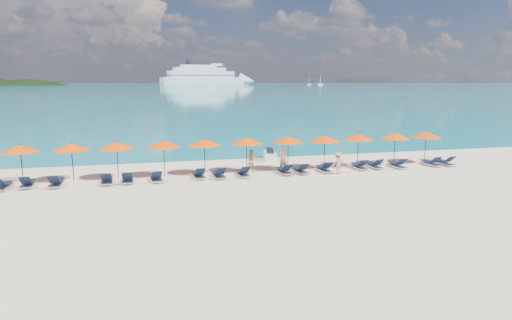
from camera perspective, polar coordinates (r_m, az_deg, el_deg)
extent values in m
plane|color=beige|center=(22.79, 1.81, -4.31)|extent=(1400.00, 1400.00, 0.00)
cube|color=#1FA9B2|center=(681.26, -13.54, 9.77)|extent=(1600.00, 1300.00, 0.01)
ellipsoid|color=black|center=(600.18, -27.83, 5.44)|extent=(162.00, 126.00, 85.50)
cube|color=white|center=(575.18, -7.08, 10.39)|extent=(111.70, 48.08, 10.03)
cone|color=white|center=(603.07, -1.14, 10.47)|extent=(27.04, 27.04, 22.06)
cube|color=white|center=(574.49, -7.29, 11.28)|extent=(89.62, 39.43, 8.02)
cube|color=white|center=(573.87, -7.49, 11.88)|extent=(69.93, 32.33, 5.01)
cube|color=white|center=(573.25, -7.69, 12.28)|extent=(47.85, 23.68, 3.51)
cube|color=black|center=(574.47, -7.29, 11.13)|extent=(90.73, 39.91, 0.90)
cube|color=black|center=(574.52, -7.29, 11.48)|extent=(88.50, 38.95, 0.90)
cylinder|color=black|center=(568.48, -9.04, 12.66)|extent=(4.41, 4.41, 5.51)
cube|color=white|center=(605.03, 7.11, 9.98)|extent=(5.19, 1.73, 1.38)
cylinder|color=white|center=(605.01, 7.12, 10.41)|extent=(0.31, 0.31, 8.64)
cube|color=white|center=(575.54, 8.57, 9.94)|extent=(6.84, 2.28, 1.82)
cylinder|color=white|center=(575.52, 8.58, 10.53)|extent=(0.41, 0.41, 11.40)
cube|color=white|center=(32.05, 1.86, 0.56)|extent=(1.27, 2.42, 0.53)
cube|color=black|center=(31.80, 1.90, 1.19)|extent=(0.65, 1.03, 0.34)
cylinder|color=black|center=(32.53, 1.77, 1.66)|extent=(0.53, 0.15, 0.06)
imported|color=tan|center=(27.73, 3.66, 0.11)|extent=(0.64, 0.46, 1.65)
imported|color=tan|center=(27.37, -0.54, -0.16)|extent=(0.78, 0.51, 1.51)
imported|color=tan|center=(27.48, 10.84, -0.40)|extent=(0.99, 0.60, 1.42)
cylinder|color=black|center=(28.03, -28.77, -0.51)|extent=(0.05, 0.05, 2.20)
cone|color=#FF4801|center=(27.89, -28.94, 1.35)|extent=(2.10, 2.10, 0.42)
sphere|color=black|center=(27.86, -28.98, 1.79)|extent=(0.08, 0.08, 0.08)
cylinder|color=black|center=(27.35, -23.27, -0.31)|extent=(0.05, 0.05, 2.20)
cone|color=#FF4801|center=(27.20, -23.41, 1.60)|extent=(2.10, 2.10, 0.42)
sphere|color=black|center=(27.17, -23.44, 2.06)|extent=(0.08, 0.08, 0.08)
cylinder|color=black|center=(27.07, -18.00, -0.06)|extent=(0.05, 0.05, 2.20)
cone|color=#FF4801|center=(26.93, -18.11, 1.86)|extent=(2.10, 2.10, 0.42)
sphere|color=black|center=(26.90, -18.13, 2.33)|extent=(0.08, 0.08, 0.08)
cylinder|color=black|center=(26.92, -12.16, 0.16)|extent=(0.05, 0.05, 2.20)
cone|color=#FF4801|center=(26.77, -12.23, 2.10)|extent=(2.10, 2.10, 0.42)
sphere|color=black|center=(26.74, -12.25, 2.57)|extent=(0.08, 0.08, 0.08)
cylinder|color=black|center=(27.25, -6.85, 0.45)|extent=(0.05, 0.05, 2.20)
cone|color=#FF4801|center=(27.10, -6.89, 2.36)|extent=(2.10, 2.10, 0.42)
sphere|color=black|center=(27.07, -6.90, 2.82)|extent=(0.08, 0.08, 0.08)
cylinder|color=black|center=(27.73, -1.25, 0.70)|extent=(0.05, 0.05, 2.20)
cone|color=#FF4801|center=(27.59, -1.25, 2.58)|extent=(2.10, 2.10, 0.42)
sphere|color=black|center=(27.56, -1.25, 3.03)|extent=(0.08, 0.08, 0.08)
cylinder|color=black|center=(28.37, 4.29, 0.90)|extent=(0.05, 0.05, 2.20)
cone|color=#FF4801|center=(28.23, 4.31, 2.74)|extent=(2.10, 2.10, 0.42)
sphere|color=black|center=(28.20, 4.32, 3.18)|extent=(0.08, 0.08, 0.08)
cylinder|color=black|center=(29.15, 9.09, 1.05)|extent=(0.05, 0.05, 2.20)
cone|color=#FF4801|center=(29.01, 9.14, 2.84)|extent=(2.10, 2.10, 0.42)
sphere|color=black|center=(28.99, 9.16, 3.27)|extent=(0.08, 0.08, 0.08)
cylinder|color=black|center=(30.44, 13.44, 1.30)|extent=(0.05, 0.05, 2.20)
cone|color=#FF4801|center=(30.31, 13.51, 3.01)|extent=(2.10, 2.10, 0.42)
sphere|color=black|center=(30.29, 13.53, 3.42)|extent=(0.08, 0.08, 0.08)
cylinder|color=black|center=(31.79, 17.99, 1.45)|extent=(0.05, 0.05, 2.20)
cone|color=#FF4801|center=(31.67, 18.08, 3.09)|extent=(2.10, 2.10, 0.42)
sphere|color=black|center=(31.64, 18.10, 3.49)|extent=(0.08, 0.08, 0.08)
cylinder|color=black|center=(33.21, 21.64, 1.59)|extent=(0.05, 0.05, 2.20)
cone|color=#FF4801|center=(33.09, 21.74, 3.16)|extent=(2.10, 2.10, 0.42)
sphere|color=black|center=(33.07, 21.77, 3.54)|extent=(0.08, 0.08, 0.08)
cube|color=silver|center=(27.08, -30.69, -3.11)|extent=(0.76, 1.75, 0.06)
cube|color=black|center=(27.27, -30.53, -2.67)|extent=(0.64, 1.14, 0.04)
cube|color=silver|center=(27.00, -28.15, -2.92)|extent=(0.72, 1.73, 0.06)
cube|color=black|center=(27.21, -28.08, -2.47)|extent=(0.61, 1.13, 0.04)
cube|color=black|center=(26.39, -28.44, -2.32)|extent=(0.58, 0.57, 0.43)
cube|color=silver|center=(26.45, -25.10, -2.92)|extent=(0.62, 1.70, 0.06)
cube|color=black|center=(26.66, -25.03, -2.46)|extent=(0.55, 1.10, 0.04)
cube|color=black|center=(25.84, -25.40, -2.31)|extent=(0.55, 0.54, 0.43)
cube|color=silver|center=(26.06, -19.26, -2.70)|extent=(0.70, 1.73, 0.06)
cube|color=black|center=(26.27, -19.26, -2.23)|extent=(0.60, 1.12, 0.04)
cube|color=black|center=(25.43, -19.37, -2.07)|extent=(0.57, 0.56, 0.43)
cube|color=silver|center=(25.95, -16.74, -2.60)|extent=(0.64, 1.71, 0.06)
cube|color=black|center=(26.16, -16.74, -2.14)|extent=(0.56, 1.11, 0.04)
cube|color=black|center=(25.32, -16.83, -1.97)|extent=(0.56, 0.54, 0.43)
cube|color=silver|center=(25.86, -13.17, -2.47)|extent=(0.78, 1.75, 0.06)
cube|color=black|center=(26.07, -13.25, -2.01)|extent=(0.65, 1.15, 0.04)
cube|color=black|center=(25.24, -13.07, -1.83)|extent=(0.60, 0.59, 0.43)
cube|color=silver|center=(26.24, -7.65, -2.10)|extent=(0.72, 1.74, 0.06)
cube|color=black|center=(26.44, -7.76, -1.65)|extent=(0.62, 1.13, 0.04)
cube|color=black|center=(25.62, -7.47, -1.47)|extent=(0.58, 0.57, 0.43)
cube|color=silver|center=(26.16, -5.00, -2.09)|extent=(0.77, 1.75, 0.06)
cube|color=black|center=(26.36, -5.13, -1.63)|extent=(0.65, 1.14, 0.04)
cube|color=black|center=(25.55, -4.71, -1.44)|extent=(0.60, 0.58, 0.43)
cube|color=silver|center=(26.48, -1.82, -1.89)|extent=(0.78, 1.75, 0.06)
cube|color=black|center=(26.68, -1.98, -1.45)|extent=(0.65, 1.15, 0.04)
cube|color=black|center=(25.88, -1.45, -1.25)|extent=(0.60, 0.59, 0.43)
cube|color=silver|center=(27.18, 3.72, -1.59)|extent=(0.78, 1.75, 0.06)
cube|color=black|center=(27.37, 3.52, -1.16)|extent=(0.65, 1.15, 0.04)
cube|color=black|center=(26.60, 4.19, -0.96)|extent=(0.60, 0.59, 0.43)
cube|color=silver|center=(27.47, 5.90, -1.49)|extent=(0.76, 1.75, 0.06)
cube|color=black|center=(27.66, 5.69, -1.06)|extent=(0.64, 1.14, 0.04)
cube|color=black|center=(26.90, 6.40, -0.87)|extent=(0.59, 0.58, 0.43)
cube|color=silver|center=(28.11, 8.97, -1.29)|extent=(0.68, 1.72, 0.06)
cube|color=black|center=(28.30, 8.77, -0.87)|extent=(0.59, 1.12, 0.04)
cube|color=black|center=(27.54, 9.47, -0.68)|extent=(0.57, 0.56, 0.43)
cube|color=silver|center=(29.37, 13.51, -0.94)|extent=(0.68, 1.72, 0.06)
cube|color=black|center=(29.56, 13.29, -0.55)|extent=(0.59, 1.12, 0.04)
cube|color=black|center=(28.83, 14.08, -0.35)|extent=(0.57, 0.55, 0.43)
cube|color=silver|center=(29.96, 15.47, -0.81)|extent=(0.63, 1.70, 0.06)
cube|color=black|center=(30.15, 15.25, -0.42)|extent=(0.55, 1.10, 0.04)
cube|color=black|center=(29.42, 16.02, -0.23)|extent=(0.55, 0.54, 0.43)
cube|color=silver|center=(30.56, 18.27, -0.75)|extent=(0.68, 1.72, 0.06)
cube|color=black|center=(30.73, 18.02, -0.37)|extent=(0.59, 1.12, 0.04)
cube|color=black|center=(30.04, 18.90, -0.17)|extent=(0.57, 0.56, 0.43)
cube|color=silver|center=(32.10, 22.26, -0.48)|extent=(0.66, 1.72, 0.06)
cube|color=black|center=(32.27, 22.01, -0.12)|extent=(0.58, 1.11, 0.04)
cube|color=black|center=(31.61, 22.91, 0.07)|extent=(0.56, 0.55, 0.43)
cube|color=silver|center=(32.70, 23.82, -0.40)|extent=(0.68, 1.72, 0.06)
cube|color=black|center=(32.86, 23.57, -0.05)|extent=(0.59, 1.12, 0.04)
cube|color=black|center=(32.22, 24.49, 0.13)|extent=(0.57, 0.55, 0.43)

